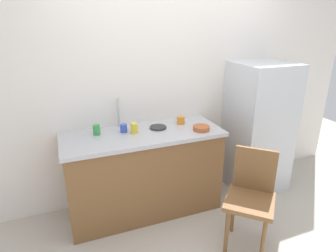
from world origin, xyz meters
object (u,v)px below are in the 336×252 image
at_px(terracotta_bowl, 201,128).
at_px(refrigerator, 258,127).
at_px(chair, 251,195).
at_px(cup_green, 97,130).
at_px(cup_orange, 181,120).
at_px(cup_yellow, 134,128).
at_px(cup_blue, 124,128).
at_px(hotplate, 158,127).

bearing_deg(terracotta_bowl, refrigerator, 10.71).
distance_m(chair, cup_green, 1.54).
relative_size(chair, cup_orange, 10.88).
bearing_deg(chair, terracotta_bowl, 146.87).
xyz_separation_m(refrigerator, cup_yellow, (-1.48, 0.02, 0.19)).
height_order(chair, terracotta_bowl, terracotta_bowl).
xyz_separation_m(refrigerator, cup_green, (-1.83, 0.11, 0.19)).
bearing_deg(cup_orange, refrigerator, -5.43).
distance_m(cup_green, cup_yellow, 0.36).
height_order(terracotta_bowl, cup_blue, cup_blue).
xyz_separation_m(cup_green, cup_yellow, (0.35, -0.09, 0.00)).
relative_size(terracotta_bowl, cup_yellow, 1.66).
bearing_deg(cup_blue, hotplate, -4.16).
relative_size(hotplate, cup_green, 1.72).
relative_size(hotplate, cup_blue, 2.08).
relative_size(chair, terracotta_bowl, 5.32).
xyz_separation_m(chair, cup_blue, (-0.89, 0.90, 0.43)).
bearing_deg(cup_blue, cup_orange, 1.25).
relative_size(refrigerator, hotplate, 8.80).
xyz_separation_m(refrigerator, cup_blue, (-1.57, 0.08, 0.18)).
distance_m(refrigerator, cup_green, 1.84).
xyz_separation_m(terracotta_bowl, cup_yellow, (-0.64, 0.17, 0.03)).
distance_m(hotplate, cup_green, 0.61).
relative_size(refrigerator, cup_green, 15.12).
bearing_deg(cup_yellow, cup_blue, 146.10).
bearing_deg(chair, refrigerator, 94.09).
bearing_deg(refrigerator, cup_blue, 177.20).
relative_size(refrigerator, cup_yellow, 14.83).
relative_size(chair, cup_blue, 10.88).
xyz_separation_m(terracotta_bowl, hotplate, (-0.39, 0.21, -0.01)).
height_order(terracotta_bowl, cup_yellow, cup_yellow).
bearing_deg(cup_green, hotplate, -5.34).
relative_size(terracotta_bowl, cup_orange, 2.04).
bearing_deg(chair, cup_green, -175.35).
xyz_separation_m(chair, terracotta_bowl, (-0.16, 0.66, 0.41)).
height_order(refrigerator, cup_green, refrigerator).
xyz_separation_m(terracotta_bowl, cup_orange, (-0.12, 0.25, 0.02)).
bearing_deg(chair, cup_blue, 178.40).
height_order(refrigerator, cup_blue, refrigerator).
relative_size(terracotta_bowl, hotplate, 0.98).
height_order(chair, cup_yellow, cup_yellow).
bearing_deg(hotplate, terracotta_bowl, -28.45).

